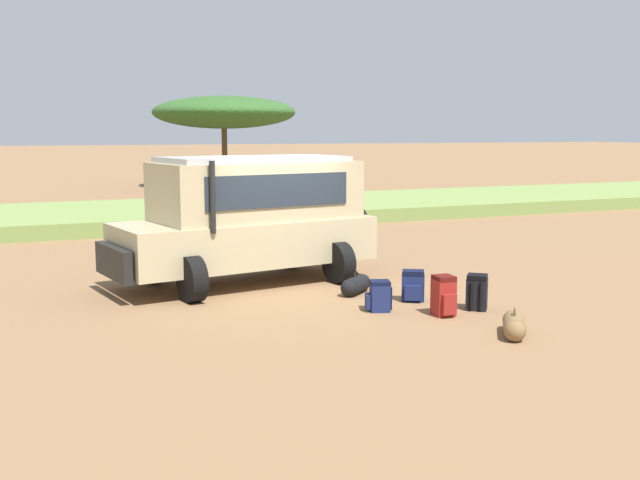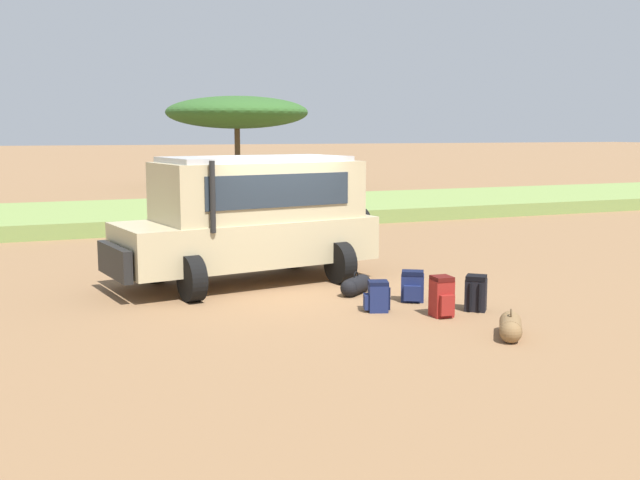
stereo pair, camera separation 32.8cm
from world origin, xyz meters
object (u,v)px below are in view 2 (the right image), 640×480
backpack_outermost (476,293)px  acacia_tree_centre_back (237,113)px  backpack_cluster_center (377,297)px  duffel_bag_soft_canvas (356,285)px  backpack_beside_front_wheel (413,287)px  safari_vehicle (252,216)px  backpack_near_rear_wheel (442,297)px  duffel_bag_low_black_case (511,326)px

backpack_outermost → acacia_tree_centre_back: bearing=81.7°
backpack_outermost → backpack_cluster_center: bearing=159.9°
backpack_outermost → duffel_bag_soft_canvas: 2.29m
backpack_beside_front_wheel → safari_vehicle: bearing=127.8°
duffel_bag_soft_canvas → backpack_cluster_center: bearing=-99.9°
backpack_cluster_center → backpack_outermost: (1.52, -0.56, 0.04)m
backpack_cluster_center → backpack_near_rear_wheel: size_ratio=0.78×
duffel_bag_low_black_case → duffel_bag_soft_canvas: bearing=103.5°
backpack_outermost → duffel_bag_low_black_case: (-0.46, -1.56, -0.13)m
backpack_beside_front_wheel → duffel_bag_soft_canvas: (-0.65, 0.91, -0.10)m
backpack_outermost → duffel_bag_soft_canvas: (-1.29, 1.88, -0.13)m
duffel_bag_low_black_case → acacia_tree_centre_back: bearing=81.3°
safari_vehicle → backpack_outermost: bearing=-53.3°
backpack_near_rear_wheel → backpack_outermost: 0.74m
duffel_bag_soft_canvas → acacia_tree_centre_back: (5.43, 26.60, 3.75)m
safari_vehicle → duffel_bag_low_black_case: bearing=-66.6°
backpack_outermost → acacia_tree_centre_back: size_ratio=0.07×
backpack_cluster_center → duffel_bag_low_black_case: size_ratio=0.62×
backpack_cluster_center → duffel_bag_soft_canvas: bearing=80.1°
backpack_beside_front_wheel → backpack_outermost: size_ratio=0.91×
backpack_cluster_center → acacia_tree_centre_back: acacia_tree_centre_back is taller
backpack_near_rear_wheel → acacia_tree_centre_back: (4.87, 28.62, 3.60)m
backpack_beside_front_wheel → duffel_bag_soft_canvas: 1.13m
backpack_near_rear_wheel → duffel_bag_soft_canvas: 2.10m
safari_vehicle → backpack_beside_front_wheel: 3.52m
safari_vehicle → backpack_beside_front_wheel: bearing=-52.2°
duffel_bag_low_black_case → backpack_cluster_center: bearing=116.7°
acacia_tree_centre_back → backpack_beside_front_wheel: bearing=-99.9°
safari_vehicle → backpack_outermost: size_ratio=9.29×
backpack_near_rear_wheel → acacia_tree_centre_back: size_ratio=0.08×
duffel_bag_soft_canvas → acacia_tree_centre_back: acacia_tree_centre_back is taller
backpack_cluster_center → backpack_near_rear_wheel: bearing=-41.1°
backpack_near_rear_wheel → duffel_bag_low_black_case: bearing=-79.3°
backpack_cluster_center → backpack_near_rear_wheel: (0.79, -0.69, 0.07)m
backpack_cluster_center → duffel_bag_low_black_case: bearing=-63.3°
backpack_beside_front_wheel → backpack_cluster_center: size_ratio=1.06×
backpack_cluster_center → backpack_outermost: size_ratio=0.86×
backpack_outermost → duffel_bag_low_black_case: size_ratio=0.73×
backpack_cluster_center → duffel_bag_soft_canvas: (0.23, 1.33, -0.09)m
backpack_beside_front_wheel → acacia_tree_centre_back: size_ratio=0.07×
duffel_bag_low_black_case → acacia_tree_centre_back: size_ratio=0.10×
backpack_outermost → acacia_tree_centre_back: (4.14, 28.49, 3.63)m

